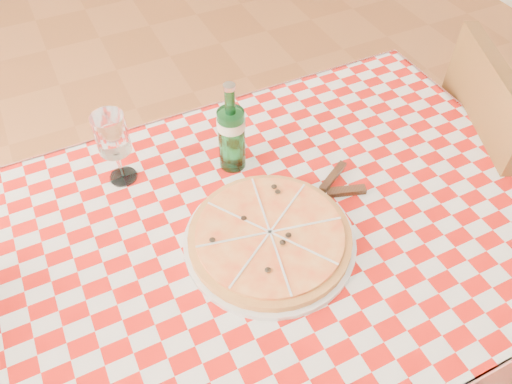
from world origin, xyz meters
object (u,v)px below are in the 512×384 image
dining_table (275,252)px  pizza_plate (270,236)px  wine_glass (116,149)px  chair_near (486,177)px  water_bottle (231,127)px

dining_table → pizza_plate: pizza_plate is taller
dining_table → wine_glass: size_ratio=6.49×
dining_table → pizza_plate: size_ratio=3.30×
dining_table → wine_glass: (-0.26, 0.29, 0.19)m
pizza_plate → wine_glass: 0.40m
dining_table → chair_near: size_ratio=1.30×
dining_table → wine_glass: 0.43m
pizza_plate → dining_table: bearing=45.3°
chair_near → water_bottle: bearing=-170.2°
pizza_plate → wine_glass: wine_glass is taller
water_bottle → wine_glass: size_ratio=1.26×
chair_near → pizza_plate: bearing=-151.5°
chair_near → wine_glass: bearing=-171.0°
dining_table → wine_glass: bearing=131.9°
chair_near → water_bottle: water_bottle is taller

